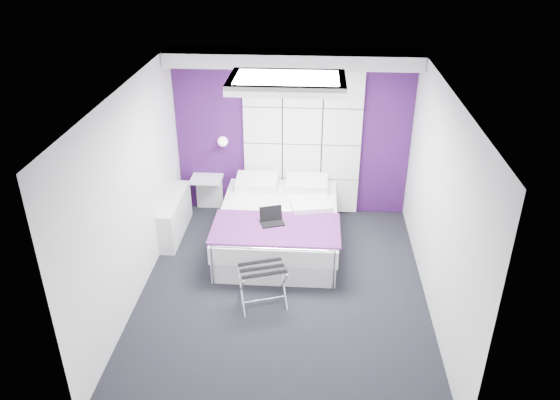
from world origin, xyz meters
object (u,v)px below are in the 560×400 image
at_px(wall_lamp, 223,141).
at_px(nightstand, 207,179).
at_px(bed, 279,226).
at_px(laptop, 272,219).
at_px(radiator, 175,216).
at_px(luggage_rack, 262,286).

distance_m(wall_lamp, nightstand, 0.69).
relative_size(wall_lamp, bed, 0.07).
relative_size(bed, laptop, 6.73).
height_order(radiator, luggage_rack, radiator).
height_order(bed, nightstand, bed).
distance_m(bed, luggage_rack, 1.39).
xyz_separation_m(bed, luggage_rack, (-0.10, -1.39, -0.04)).
bearing_deg(laptop, nightstand, 112.88).
bearing_deg(wall_lamp, bed, -46.16).
relative_size(nightstand, laptop, 1.57).
bearing_deg(wall_lamp, nightstand, -172.01).
distance_m(luggage_rack, laptop, 1.08).
relative_size(radiator, nightstand, 2.50).
distance_m(wall_lamp, radiator, 1.35).
xyz_separation_m(wall_lamp, laptop, (0.86, -1.33, -0.58)).
bearing_deg(laptop, bed, 63.12).
height_order(nightstand, laptop, laptop).
bearing_deg(bed, radiator, 173.01).
bearing_deg(nightstand, luggage_rack, -64.40).
distance_m(radiator, laptop, 1.64).
relative_size(bed, nightstand, 4.29).
xyz_separation_m(radiator, luggage_rack, (1.46, -1.58, -0.03)).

